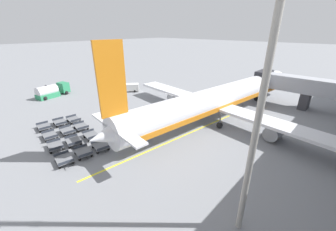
{
  "coord_description": "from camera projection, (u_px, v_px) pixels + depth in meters",
  "views": [
    {
      "loc": [
        27.6,
        -30.14,
        15.03
      ],
      "look_at": [
        5.8,
        -6.5,
        1.41
      ],
      "focal_mm": 22.0,
      "sensor_mm": 36.0,
      "label": 1
    }
  ],
  "objects": [
    {
      "name": "ground_plane",
      "position": [
        169.0,
        106.0,
        43.49
      ],
      "size": [
        500.0,
        500.0,
        0.0
      ],
      "primitive_type": "plane",
      "color": "gray"
    },
    {
      "name": "jet_bridge",
      "position": [
        324.0,
        92.0,
        38.74
      ],
      "size": [
        21.22,
        5.3,
        6.52
      ],
      "color": "#A8AAB2",
      "rests_on": "ground_plane"
    },
    {
      "name": "airplane",
      "position": [
        219.0,
        99.0,
        36.73
      ],
      "size": [
        40.1,
        47.77,
        14.02
      ],
      "color": "white",
      "rests_on": "ground_plane"
    },
    {
      "name": "fuel_tanker_primary",
      "position": [
        51.0,
        91.0,
        48.69
      ],
      "size": [
        4.32,
        7.74,
        3.08
      ],
      "color": "#2D8C5B",
      "rests_on": "ground_plane"
    },
    {
      "name": "service_van",
      "position": [
        128.0,
        87.0,
        52.86
      ],
      "size": [
        5.1,
        5.44,
        1.99
      ],
      "color": "white",
      "rests_on": "ground_plane"
    },
    {
      "name": "baggage_dolly_row_near_col_a",
      "position": [
        44.0,
        127.0,
        33.02
      ],
      "size": [
        3.26,
        2.03,
        0.92
      ],
      "color": "slate",
      "rests_on": "ground_plane"
    },
    {
      "name": "baggage_dolly_row_near_col_b",
      "position": [
        50.0,
        136.0,
        30.3
      ],
      "size": [
        3.26,
        2.03,
        0.92
      ],
      "color": "slate",
      "rests_on": "ground_plane"
    },
    {
      "name": "baggage_dolly_row_near_col_c",
      "position": [
        55.0,
        146.0,
        27.63
      ],
      "size": [
        3.29,
        2.18,
        0.92
      ],
      "color": "slate",
      "rests_on": "ground_plane"
    },
    {
      "name": "baggage_dolly_row_near_col_d",
      "position": [
        64.0,
        159.0,
        24.78
      ],
      "size": [
        3.27,
        2.09,
        0.92
      ],
      "color": "slate",
      "rests_on": "ground_plane"
    },
    {
      "name": "baggage_dolly_row_mid_a_col_a",
      "position": [
        60.0,
        122.0,
        34.58
      ],
      "size": [
        3.27,
        2.07,
        0.92
      ],
      "color": "slate",
      "rests_on": "ground_plane"
    },
    {
      "name": "baggage_dolly_row_mid_a_col_b",
      "position": [
        67.0,
        131.0,
        31.73
      ],
      "size": [
        3.26,
        2.02,
        0.92
      ],
      "color": "slate",
      "rests_on": "ground_plane"
    },
    {
      "name": "baggage_dolly_row_mid_a_col_c",
      "position": [
        73.0,
        141.0,
        28.78
      ],
      "size": [
        3.29,
        2.16,
        0.92
      ],
      "color": "slate",
      "rests_on": "ground_plane"
    },
    {
      "name": "baggage_dolly_row_mid_a_col_d",
      "position": [
        83.0,
        152.0,
        26.24
      ],
      "size": [
        3.29,
        2.16,
        0.92
      ],
      "color": "slate",
      "rests_on": "ground_plane"
    },
    {
      "name": "baggage_dolly_row_mid_b_col_a",
      "position": [
        74.0,
        119.0,
        35.69
      ],
      "size": [
        3.24,
        1.98,
        0.92
      ],
      "color": "slate",
      "rests_on": "ground_plane"
    },
    {
      "name": "baggage_dolly_row_mid_b_col_b",
      "position": [
        81.0,
        127.0,
        33.11
      ],
      "size": [
        3.27,
        2.08,
        0.92
      ],
      "color": "slate",
      "rests_on": "ground_plane"
    },
    {
      "name": "baggage_dolly_row_mid_b_col_c",
      "position": [
        91.0,
        135.0,
        30.38
      ],
      "size": [
        3.26,
        2.04,
        0.92
      ],
      "color": "slate",
      "rests_on": "ground_plane"
    },
    {
      "name": "baggage_dolly_row_mid_b_col_d",
      "position": [
        101.0,
        146.0,
        27.61
      ],
      "size": [
        3.28,
        2.15,
        0.92
      ],
      "color": "slate",
      "rests_on": "ground_plane"
    },
    {
      "name": "apron_light_mast",
      "position": [
        268.0,
        68.0,
        11.96
      ],
      "size": [
        2.0,
        0.7,
        21.41
      ],
      "color": "#ADA89E",
      "rests_on": "ground_plane"
    },
    {
      "name": "stand_guidance_stripe",
      "position": [
        183.0,
        136.0,
        31.22
      ],
      "size": [
        4.04,
        31.28,
        0.01
      ],
      "color": "yellow",
      "rests_on": "ground_plane"
    }
  ]
}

